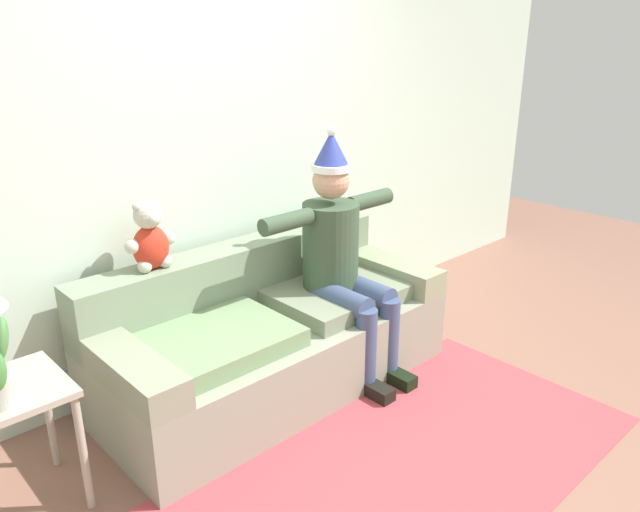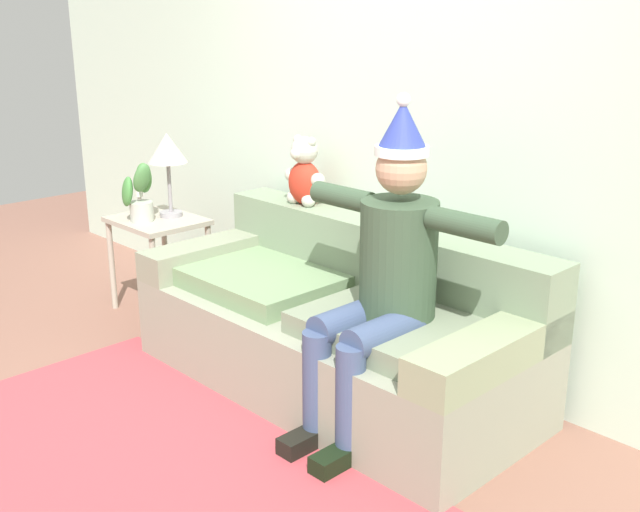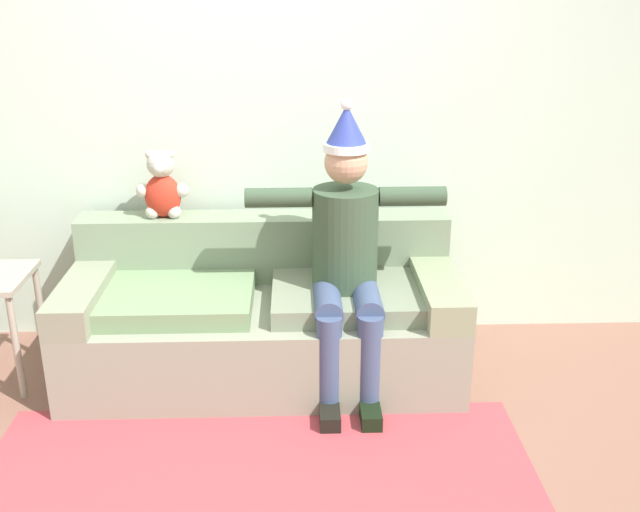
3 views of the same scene
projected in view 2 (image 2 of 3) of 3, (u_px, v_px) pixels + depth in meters
ground_plane at (172, 459)px, 3.29m from camera, size 10.00×10.00×0.00m
back_wall at (415, 109)px, 3.91m from camera, size 7.00×0.10×2.70m
couch at (338, 326)px, 3.87m from camera, size 2.07×0.92×0.80m
person_seated at (384, 270)px, 3.33m from camera, size 1.02×0.77×1.50m
teddy_bear at (304, 174)px, 4.24m from camera, size 0.29×0.17×0.38m
side_table at (158, 234)px, 4.78m from camera, size 0.55×0.46×0.60m
table_lamp at (167, 152)px, 4.68m from camera, size 0.24×0.24×0.52m
potted_plant at (139, 195)px, 4.64m from camera, size 0.22×0.24×0.38m
candle_tall at (139, 193)px, 4.80m from camera, size 0.04×0.04×0.21m
area_rug at (161, 463)px, 3.26m from camera, size 2.45×1.28×0.01m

